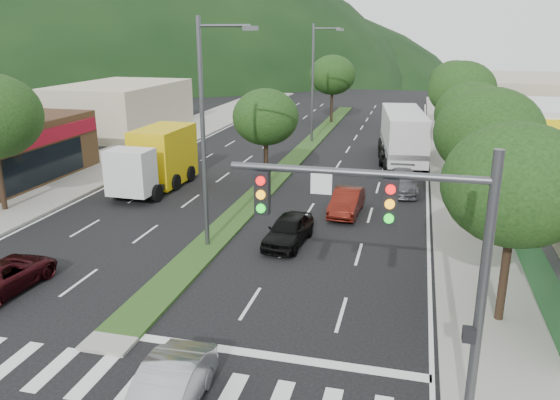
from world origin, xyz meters
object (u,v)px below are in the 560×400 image
(streetlight_mid, at_px, (315,78))
(tree_r_e, at_px, (455,82))
(streetlight_near, at_px, (207,125))
(traffic_signal, at_px, (415,246))
(tree_r_a, at_px, (516,185))
(tree_r_c, at_px, (473,114))
(car_queue_a, at_px, (288,230))
(box_truck, at_px, (158,161))
(tree_med_far, at_px, (332,75))
(sedan_silver, at_px, (166,393))
(motorhome, at_px, (403,135))
(car_queue_d, at_px, (394,154))
(tree_r_b, at_px, (488,133))
(tree_r_d, at_px, (462,90))
(car_queue_b, at_px, (402,181))
(car_queue_c, at_px, (347,202))
(suv_maroon, at_px, (4,275))
(tree_med_near, at_px, (266,117))

(streetlight_mid, bearing_deg, tree_r_e, 30.69)
(streetlight_near, bearing_deg, traffic_signal, -47.23)
(tree_r_a, distance_m, tree_r_c, 16.00)
(car_queue_a, relative_size, box_truck, 0.54)
(traffic_signal, relative_size, tree_med_far, 1.01)
(tree_med_far, xyz_separation_m, sedan_silver, (3.21, -47.00, -4.34))
(tree_r_c, bearing_deg, motorhome, 117.76)
(car_queue_a, bearing_deg, tree_med_far, 100.58)
(tree_r_e, xyz_separation_m, car_queue_a, (-8.49, -30.82, -4.21))
(tree_r_e, distance_m, car_queue_d, 14.54)
(tree_r_a, distance_m, tree_r_e, 36.00)
(tree_r_b, height_order, car_queue_a, tree_r_b)
(tree_r_d, distance_m, box_truck, 23.22)
(car_queue_b, xyz_separation_m, box_truck, (-14.84, -2.70, 1.07))
(tree_r_c, xyz_separation_m, tree_r_d, (0.00, 10.00, 0.43))
(tree_r_c, height_order, car_queue_c, tree_r_c)
(traffic_signal, height_order, car_queue_c, traffic_signal)
(traffic_signal, relative_size, tree_r_a, 1.06)
(streetlight_near, height_order, streetlight_mid, same)
(sedan_silver, bearing_deg, car_queue_a, 86.21)
(suv_maroon, bearing_deg, streetlight_near, -131.60)
(tree_r_e, xyz_separation_m, tree_med_near, (-12.00, -22.00, -0.46))
(tree_r_c, bearing_deg, tree_r_d, 90.00)
(tree_r_e, relative_size, streetlight_mid, 0.67)
(tree_r_a, height_order, suv_maroon, tree_r_a)
(tree_r_c, height_order, tree_r_e, tree_r_e)
(tree_r_d, distance_m, car_queue_b, 12.30)
(traffic_signal, xyz_separation_m, tree_r_c, (2.97, 21.54, 0.10))
(tree_r_a, bearing_deg, tree_r_b, 90.00)
(sedan_silver, height_order, car_queue_c, sedan_silver)
(streetlight_near, height_order, car_queue_a, streetlight_near)
(tree_r_a, distance_m, box_truck, 22.58)
(tree_r_a, xyz_separation_m, tree_r_e, (0.00, 36.00, 0.07))
(traffic_signal, xyz_separation_m, suv_maroon, (-14.85, 3.54, -4.03))
(tree_med_near, distance_m, car_queue_c, 7.71)
(tree_med_far, bearing_deg, streetlight_mid, -88.93)
(tree_r_d, bearing_deg, tree_r_e, 90.00)
(motorhome, bearing_deg, car_queue_b, -94.68)
(tree_med_far, bearing_deg, car_queue_a, -84.24)
(tree_med_far, height_order, sedan_silver, tree_med_far)
(tree_r_d, distance_m, tree_r_e, 10.00)
(streetlight_mid, bearing_deg, streetlight_near, -90.00)
(tree_r_d, bearing_deg, tree_r_c, -90.00)
(traffic_signal, xyz_separation_m, tree_med_far, (-9.03, 45.54, 0.36))
(tree_r_d, height_order, tree_r_e, tree_r_d)
(tree_r_c, height_order, tree_med_near, tree_r_c)
(streetlight_mid, height_order, car_queue_a, streetlight_mid)
(traffic_signal, distance_m, box_truck, 24.00)
(traffic_signal, xyz_separation_m, box_truck, (-15.58, 18.02, -2.93))
(tree_r_c, relative_size, car_queue_b, 1.45)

